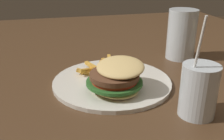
{
  "coord_description": "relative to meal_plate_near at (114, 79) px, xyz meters",
  "views": [
    {
      "loc": [
        0.71,
        -0.34,
        1.05
      ],
      "look_at": [
        0.11,
        -0.19,
        0.79
      ],
      "focal_mm": 42.0,
      "sensor_mm": 36.0,
      "label": 1
    }
  ],
  "objects": [
    {
      "name": "beer_glass",
      "position": [
        -0.16,
        0.27,
        0.05
      ],
      "size": [
        0.09,
        0.09,
        0.16
      ],
      "color": "silver",
      "rests_on": "dining_table"
    },
    {
      "name": "juice_glass",
      "position": [
        0.16,
        0.13,
        0.03
      ],
      "size": [
        0.07,
        0.07,
        0.21
      ],
      "color": "silver",
      "rests_on": "dining_table"
    },
    {
      "name": "meal_plate_near",
      "position": [
        0.0,
        0.0,
        0.0
      ],
      "size": [
        0.3,
        0.3,
        0.09
      ],
      "color": "silver",
      "rests_on": "dining_table"
    },
    {
      "name": "spoon",
      "position": [
        -0.01,
        0.21,
        -0.02
      ],
      "size": [
        0.15,
        0.09,
        0.01
      ],
      "rotation": [
        0.0,
        0.0,
        2.7
      ],
      "color": "silver",
      "rests_on": "dining_table"
    },
    {
      "name": "dining_table",
      "position": [
        -0.14,
        0.19,
        -0.11
      ],
      "size": [
        1.59,
        1.22,
        0.76
      ],
      "color": "#4C331E",
      "rests_on": "ground_plane"
    }
  ]
}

